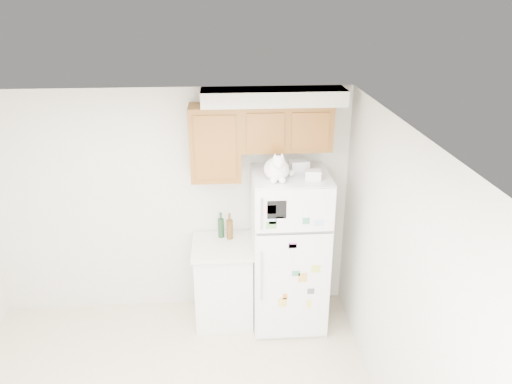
{
  "coord_description": "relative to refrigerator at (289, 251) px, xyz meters",
  "views": [
    {
      "loc": [
        0.56,
        -2.94,
        3.41
      ],
      "look_at": [
        0.89,
        1.55,
        1.55
      ],
      "focal_mm": 35.0,
      "sensor_mm": 36.0,
      "label": 1
    }
  ],
  "objects": [
    {
      "name": "room_shell",
      "position": [
        -1.11,
        -1.36,
        0.82
      ],
      "size": [
        3.84,
        4.04,
        2.52
      ],
      "color": "beige",
      "rests_on": "ground_plane"
    },
    {
      "name": "refrigerator",
      "position": [
        0.0,
        0.0,
        0.0
      ],
      "size": [
        0.76,
        0.78,
        1.7
      ],
      "color": "white",
      "rests_on": "ground_plane"
    },
    {
      "name": "base_counter",
      "position": [
        -0.69,
        0.07,
        -0.39
      ],
      "size": [
        0.64,
        0.64,
        0.92
      ],
      "color": "white",
      "rests_on": "ground_plane"
    },
    {
      "name": "cat",
      "position": [
        -0.15,
        -0.13,
        0.96
      ],
      "size": [
        0.3,
        0.44,
        0.31
      ],
      "color": "white",
      "rests_on": "refrigerator"
    },
    {
      "name": "storage_box_back",
      "position": [
        0.1,
        0.13,
        0.9
      ],
      "size": [
        0.19,
        0.15,
        0.1
      ],
      "primitive_type": "cube",
      "rotation": [
        0.0,
        0.0,
        0.1
      ],
      "color": "white",
      "rests_on": "refrigerator"
    },
    {
      "name": "storage_box_front",
      "position": [
        0.19,
        -0.13,
        0.89
      ],
      "size": [
        0.17,
        0.13,
        0.09
      ],
      "primitive_type": "cube",
      "rotation": [
        0.0,
        0.0,
        -0.15
      ],
      "color": "white",
      "rests_on": "refrigerator"
    },
    {
      "name": "bottle_green",
      "position": [
        -0.7,
        0.23,
        0.21
      ],
      "size": [
        0.07,
        0.07,
        0.29
      ],
      "primitive_type": null,
      "color": "#19381E",
      "rests_on": "base_counter"
    },
    {
      "name": "bottle_amber",
      "position": [
        -0.61,
        0.19,
        0.22
      ],
      "size": [
        0.07,
        0.07,
        0.29
      ],
      "primitive_type": null,
      "color": "#593814",
      "rests_on": "base_counter"
    }
  ]
}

